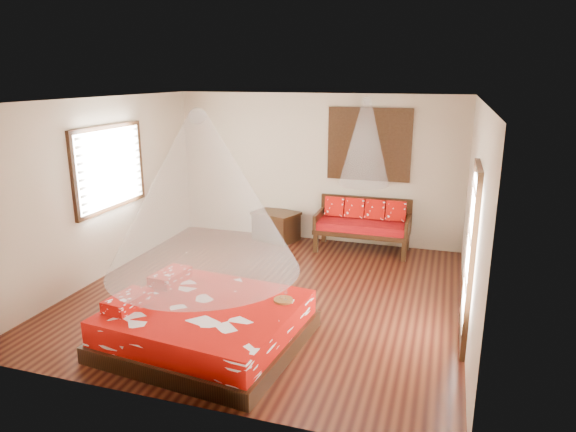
{
  "coord_description": "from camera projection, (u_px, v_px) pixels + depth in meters",
  "views": [
    {
      "loc": [
        2.39,
        -6.6,
        3.13
      ],
      "look_at": [
        0.24,
        0.21,
        1.15
      ],
      "focal_mm": 32.0,
      "sensor_mm": 36.0,
      "label": 1
    }
  ],
  "objects": [
    {
      "name": "bed",
      "position": [
        206.0,
        324.0,
        6.12
      ],
      "size": [
        2.36,
        2.18,
        0.64
      ],
      "rotation": [
        0.0,
        0.0,
        -0.11
      ],
      "color": "black",
      "rests_on": "floor"
    },
    {
      "name": "mosquito_net_daybed",
      "position": [
        365.0,
        142.0,
        8.84
      ],
      "size": [
        0.88,
        0.88,
        1.5
      ],
      "primitive_type": "cone",
      "color": "white",
      "rests_on": "ceiling"
    },
    {
      "name": "wine_tray",
      "position": [
        283.0,
        297.0,
        6.14
      ],
      "size": [
        0.23,
        0.23,
        0.19
      ],
      "rotation": [
        0.0,
        0.0,
        -0.42
      ],
      "color": "brown",
      "rests_on": "bed"
    },
    {
      "name": "glazed_door",
      "position": [
        469.0,
        257.0,
        5.97
      ],
      "size": [
        0.08,
        1.02,
        2.16
      ],
      "color": "black",
      "rests_on": "floor"
    },
    {
      "name": "window_left",
      "position": [
        110.0,
        168.0,
        8.11
      ],
      "size": [
        0.1,
        1.74,
        1.34
      ],
      "color": "black",
      "rests_on": "wall_left"
    },
    {
      "name": "mosquito_net_main",
      "position": [
        201.0,
        194.0,
        5.69
      ],
      "size": [
        2.21,
        2.21,
        1.8
      ],
      "primitive_type": "cone",
      "color": "white",
      "rests_on": "ceiling"
    },
    {
      "name": "room",
      "position": [
        267.0,
        201.0,
        7.22
      ],
      "size": [
        5.54,
        5.54,
        2.84
      ],
      "color": "black",
      "rests_on": "ground"
    },
    {
      "name": "storage_chest",
      "position": [
        276.0,
        226.0,
        9.97
      ],
      "size": [
        0.97,
        0.83,
        0.56
      ],
      "rotation": [
        0.0,
        0.0,
        -0.33
      ],
      "color": "black",
      "rests_on": "floor"
    },
    {
      "name": "daybed",
      "position": [
        363.0,
        222.0,
        9.35
      ],
      "size": [
        1.69,
        0.75,
        0.94
      ],
      "color": "black",
      "rests_on": "floor"
    },
    {
      "name": "shutter_panel",
      "position": [
        369.0,
        144.0,
        9.29
      ],
      "size": [
        1.52,
        0.06,
        1.32
      ],
      "color": "black",
      "rests_on": "wall_back"
    }
  ]
}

